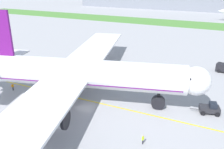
{
  "coord_description": "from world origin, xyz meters",
  "views": [
    {
      "loc": [
        24.17,
        -37.88,
        24.89
      ],
      "look_at": [
        1.36,
        9.75,
        4.15
      ],
      "focal_mm": 39.26,
      "sensor_mm": 36.0,
      "label": 1
    }
  ],
  "objects_px": {
    "pushback_tug": "(210,108)",
    "ground_crew_wingwalker_starboard": "(143,139)",
    "airliner_foreground": "(76,74)",
    "ground_crew_wingwalker_port": "(61,85)",
    "ground_crew_marshaller_front": "(13,86)"
  },
  "relations": [
    {
      "from": "airliner_foreground",
      "to": "pushback_tug",
      "type": "height_order",
      "value": "airliner_foreground"
    },
    {
      "from": "pushback_tug",
      "to": "ground_crew_wingwalker_starboard",
      "type": "height_order",
      "value": "pushback_tug"
    },
    {
      "from": "ground_crew_wingwalker_port",
      "to": "ground_crew_wingwalker_starboard",
      "type": "distance_m",
      "value": 27.28
    },
    {
      "from": "ground_crew_wingwalker_port",
      "to": "ground_crew_marshaller_front",
      "type": "relative_size",
      "value": 0.99
    },
    {
      "from": "airliner_foreground",
      "to": "pushback_tug",
      "type": "xyz_separation_m",
      "value": [
        26.37,
        7.12,
        -5.44
      ]
    },
    {
      "from": "ground_crew_wingwalker_starboard",
      "to": "ground_crew_wingwalker_port",
      "type": "bearing_deg",
      "value": 154.82
    },
    {
      "from": "pushback_tug",
      "to": "ground_crew_wingwalker_port",
      "type": "relative_size",
      "value": 3.27
    },
    {
      "from": "pushback_tug",
      "to": "ground_crew_wingwalker_starboard",
      "type": "xyz_separation_m",
      "value": [
        -8.78,
        -14.99,
        -0.05
      ]
    },
    {
      "from": "airliner_foreground",
      "to": "ground_crew_wingwalker_starboard",
      "type": "relative_size",
      "value": 51.2
    },
    {
      "from": "airliner_foreground",
      "to": "ground_crew_wingwalker_port",
      "type": "bearing_deg",
      "value": 152.23
    },
    {
      "from": "ground_crew_marshaller_front",
      "to": "ground_crew_wingwalker_starboard",
      "type": "height_order",
      "value": "ground_crew_marshaller_front"
    },
    {
      "from": "airliner_foreground",
      "to": "ground_crew_wingwalker_port",
      "type": "relative_size",
      "value": 47.82
    },
    {
      "from": "pushback_tug",
      "to": "ground_crew_marshaller_front",
      "type": "relative_size",
      "value": 3.24
    },
    {
      "from": "ground_crew_wingwalker_port",
      "to": "ground_crew_wingwalker_starboard",
      "type": "relative_size",
      "value": 1.07
    },
    {
      "from": "pushback_tug",
      "to": "ground_crew_wingwalker_starboard",
      "type": "distance_m",
      "value": 17.37
    }
  ]
}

